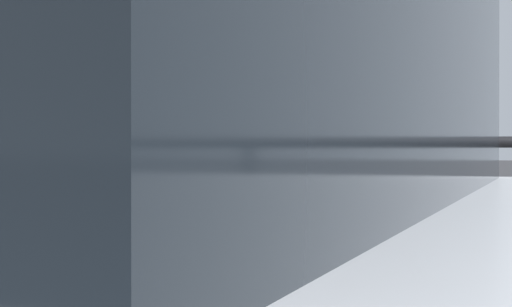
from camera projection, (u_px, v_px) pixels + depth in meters
name	position (u px, v px, depth m)	size (l,w,h in m)	color
parking_meter	(222.00, 162.00, 3.25)	(0.16, 0.17, 1.44)	slate
pedestrian_at_meter	(351.00, 157.00, 3.28)	(0.61, 0.74, 1.80)	#1E233F
background_railing	(316.00, 196.00, 4.76)	(24.06, 0.06, 1.14)	black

